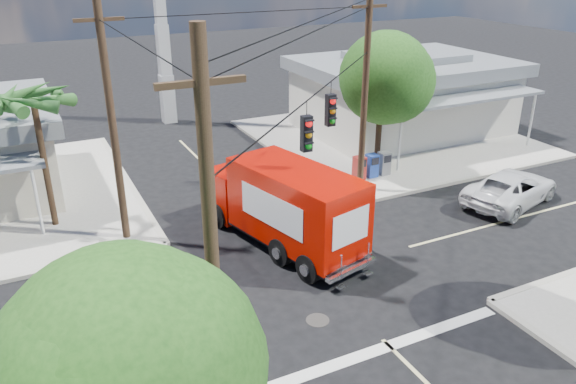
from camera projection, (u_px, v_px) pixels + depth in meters
ground at (314, 272)px, 19.03m from camera, size 120.00×120.00×0.00m
sidewalk_ne at (389, 138)px, 32.38m from camera, size 14.12×14.12×0.14m
road_markings at (336, 294)px, 17.81m from camera, size 32.00×32.00×0.01m
building_ne at (403, 93)px, 33.04m from camera, size 11.80×10.20×4.50m
radio_tower at (162, 30)px, 33.44m from camera, size 0.80×0.80×17.00m
tree_sw_front at (150, 373)px, 8.26m from camera, size 3.88×3.78×6.03m
tree_ne_front at (383, 76)px, 25.63m from camera, size 4.21×4.14×6.66m
tree_ne_back at (399, 75)px, 28.73m from camera, size 3.77×3.66×5.82m
palm_nw_front at (33, 102)px, 20.14m from camera, size 3.01×3.08×5.59m
utility_poles at (249, 134)px, 17.85m from camera, size 12.00×10.68×9.00m
vending_boxes at (372, 166)px, 26.50m from camera, size 1.90×0.50×1.10m
delivery_truck at (284, 205)px, 20.21m from camera, size 3.84×7.56×3.15m
parked_car at (511, 188)px, 23.97m from camera, size 5.49×3.68×1.40m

